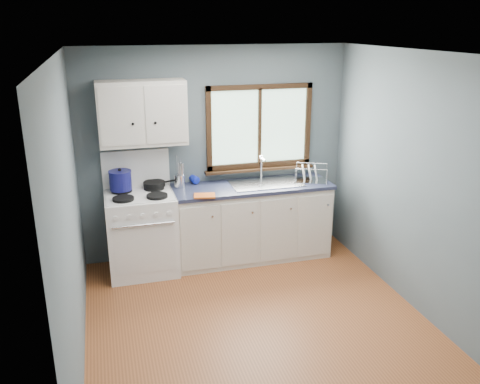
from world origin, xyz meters
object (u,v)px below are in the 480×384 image
object	(u,v)px
thermos	(181,175)
gas_range	(142,231)
sink	(266,189)
base_cabinets	(251,225)
stockpot	(120,180)
utensil_crock	(180,181)
skillet	(154,184)
dish_rack	(310,177)

from	to	relation	value
thermos	gas_range	bearing A→B (deg)	-162.59
sink	thermos	bearing A→B (deg)	171.96
base_cabinets	thermos	xyz separation A→B (m)	(-0.80, 0.14, 0.65)
stockpot	utensil_crock	size ratio (longest dim) A/B	0.73
sink	thermos	xyz separation A→B (m)	(-0.98, 0.14, 0.21)
stockpot	thermos	xyz separation A→B (m)	(0.69, 0.03, -0.01)
skillet	dish_rack	xyz separation A→B (m)	(1.85, -0.18, -0.01)
utensil_crock	base_cabinets	bearing A→B (deg)	-9.24
dish_rack	gas_range	bearing A→B (deg)	-156.16
gas_range	dish_rack	world-z (taller)	gas_range
stockpot	utensil_crock	distance (m)	0.67
base_cabinets	dish_rack	distance (m)	0.92
sink	base_cabinets	bearing A→B (deg)	179.87
sink	dish_rack	size ratio (longest dim) A/B	1.77
base_cabinets	gas_range	bearing A→B (deg)	-179.18
base_cabinets	dish_rack	world-z (taller)	dish_rack
skillet	utensil_crock	distance (m)	0.29
stockpot	thermos	world-z (taller)	thermos
utensil_crock	thermos	size ratio (longest dim) A/B	1.33
gas_range	stockpot	xyz separation A→B (m)	(-0.19, 0.13, 0.58)
stockpot	gas_range	bearing A→B (deg)	-34.17
base_cabinets	thermos	bearing A→B (deg)	170.22
gas_range	skillet	distance (m)	0.55
sink	stockpot	world-z (taller)	sink
gas_range	skillet	world-z (taller)	gas_range
sink	stockpot	size ratio (longest dim) A/B	3.02
sink	utensil_crock	bearing A→B (deg)	172.36
gas_range	thermos	world-z (taller)	gas_range
gas_range	stockpot	world-z (taller)	gas_range
stockpot	utensil_crock	world-z (taller)	utensil_crock
gas_range	utensil_crock	bearing A→B (deg)	17.83
base_cabinets	thermos	world-z (taller)	thermos
dish_rack	base_cabinets	bearing A→B (deg)	-158.47
sink	utensil_crock	size ratio (longest dim) A/B	2.19
base_cabinets	stockpot	world-z (taller)	stockpot
dish_rack	stockpot	bearing A→B (deg)	-159.38
base_cabinets	skillet	bearing A→B (deg)	172.63
gas_range	sink	distance (m)	1.53
skillet	thermos	world-z (taller)	thermos
base_cabinets	stockpot	size ratio (longest dim) A/B	6.64
skillet	stockpot	world-z (taller)	stockpot
base_cabinets	skillet	xyz separation A→B (m)	(-1.12, 0.14, 0.57)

